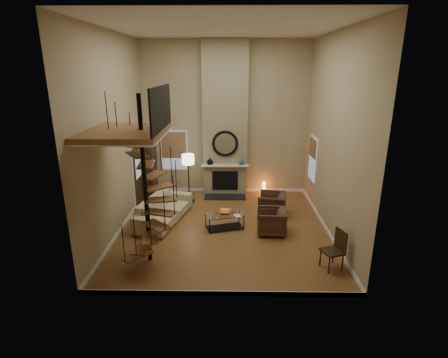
{
  "coord_description": "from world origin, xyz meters",
  "views": [
    {
      "loc": [
        0.15,
        -9.44,
        4.54
      ],
      "look_at": [
        0.0,
        0.4,
        1.4
      ],
      "focal_mm": 28.03,
      "sensor_mm": 36.0,
      "label": 1
    }
  ],
  "objects_px": {
    "armchair_far": "(274,222)",
    "coffee_table": "(225,219)",
    "armchair_near": "(274,205)",
    "sofa": "(164,208)",
    "side_chair": "(336,248)",
    "floor_lamp": "(188,163)",
    "accent_lamp": "(264,188)",
    "hutch": "(150,170)"
  },
  "relations": [
    {
      "from": "armchair_near",
      "to": "armchair_far",
      "type": "height_order",
      "value": "armchair_near"
    },
    {
      "from": "armchair_near",
      "to": "floor_lamp",
      "type": "xyz_separation_m",
      "value": [
        -2.86,
        1.16,
        1.06
      ]
    },
    {
      "from": "armchair_far",
      "to": "floor_lamp",
      "type": "height_order",
      "value": "floor_lamp"
    },
    {
      "from": "armchair_far",
      "to": "coffee_table",
      "type": "distance_m",
      "value": 1.43
    },
    {
      "from": "armchair_far",
      "to": "armchair_near",
      "type": "bearing_deg",
      "value": 175.38
    },
    {
      "from": "sofa",
      "to": "armchair_far",
      "type": "bearing_deg",
      "value": -90.31
    },
    {
      "from": "armchair_far",
      "to": "side_chair",
      "type": "xyz_separation_m",
      "value": [
        1.22,
        -1.81,
        0.17
      ]
    },
    {
      "from": "hutch",
      "to": "sofa",
      "type": "xyz_separation_m",
      "value": [
        0.89,
        -2.3,
        -0.55
      ]
    },
    {
      "from": "armchair_near",
      "to": "coffee_table",
      "type": "distance_m",
      "value": 1.86
    },
    {
      "from": "hutch",
      "to": "armchair_far",
      "type": "bearing_deg",
      "value": -36.7
    },
    {
      "from": "armchair_near",
      "to": "hutch",
      "type": "bearing_deg",
      "value": -101.51
    },
    {
      "from": "sofa",
      "to": "armchair_far",
      "type": "height_order",
      "value": "sofa"
    },
    {
      "from": "sofa",
      "to": "coffee_table",
      "type": "height_order",
      "value": "sofa"
    },
    {
      "from": "sofa",
      "to": "accent_lamp",
      "type": "xyz_separation_m",
      "value": [
        3.32,
        2.4,
        -0.15
      ]
    },
    {
      "from": "sofa",
      "to": "side_chair",
      "type": "height_order",
      "value": "side_chair"
    },
    {
      "from": "coffee_table",
      "to": "armchair_near",
      "type": "bearing_deg",
      "value": 32.29
    },
    {
      "from": "sofa",
      "to": "coffee_table",
      "type": "xyz_separation_m",
      "value": [
        1.9,
        -0.54,
        -0.11
      ]
    },
    {
      "from": "hutch",
      "to": "floor_lamp",
      "type": "relative_size",
      "value": 1.02
    },
    {
      "from": "armchair_far",
      "to": "side_chair",
      "type": "height_order",
      "value": "side_chair"
    },
    {
      "from": "accent_lamp",
      "to": "side_chair",
      "type": "distance_m",
      "value": 5.18
    },
    {
      "from": "armchair_near",
      "to": "armchair_far",
      "type": "bearing_deg",
      "value": 4.01
    },
    {
      "from": "armchair_near",
      "to": "side_chair",
      "type": "distance_m",
      "value": 3.26
    },
    {
      "from": "sofa",
      "to": "floor_lamp",
      "type": "bearing_deg",
      "value": -6.96
    },
    {
      "from": "armchair_far",
      "to": "accent_lamp",
      "type": "bearing_deg",
      "value": -177.55
    },
    {
      "from": "side_chair",
      "to": "armchair_near",
      "type": "bearing_deg",
      "value": 108.89
    },
    {
      "from": "hutch",
      "to": "sofa",
      "type": "distance_m",
      "value": 2.53
    },
    {
      "from": "side_chair",
      "to": "accent_lamp",
      "type": "bearing_deg",
      "value": 103.43
    },
    {
      "from": "hutch",
      "to": "coffee_table",
      "type": "height_order",
      "value": "hutch"
    },
    {
      "from": "coffee_table",
      "to": "floor_lamp",
      "type": "distance_m",
      "value": 2.75
    },
    {
      "from": "armchair_near",
      "to": "coffee_table",
      "type": "height_order",
      "value": "armchair_near"
    },
    {
      "from": "floor_lamp",
      "to": "accent_lamp",
      "type": "height_order",
      "value": "floor_lamp"
    },
    {
      "from": "sofa",
      "to": "armchair_near",
      "type": "xyz_separation_m",
      "value": [
        3.47,
        0.46,
        -0.04
      ]
    },
    {
      "from": "sofa",
      "to": "side_chair",
      "type": "relative_size",
      "value": 2.6
    },
    {
      "from": "hutch",
      "to": "accent_lamp",
      "type": "bearing_deg",
      "value": 1.38
    },
    {
      "from": "sofa",
      "to": "side_chair",
      "type": "distance_m",
      "value": 5.23
    },
    {
      "from": "armchair_far",
      "to": "coffee_table",
      "type": "bearing_deg",
      "value": -98.6
    },
    {
      "from": "armchair_far",
      "to": "sofa",
      "type": "bearing_deg",
      "value": -101.14
    },
    {
      "from": "hutch",
      "to": "coffee_table",
      "type": "relative_size",
      "value": 1.41
    },
    {
      "from": "armchair_far",
      "to": "coffee_table",
      "type": "relative_size",
      "value": 0.64
    },
    {
      "from": "hutch",
      "to": "armchair_near",
      "type": "height_order",
      "value": "hutch"
    },
    {
      "from": "floor_lamp",
      "to": "accent_lamp",
      "type": "relative_size",
      "value": 3.72
    },
    {
      "from": "sofa",
      "to": "accent_lamp",
      "type": "distance_m",
      "value": 4.1
    }
  ]
}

